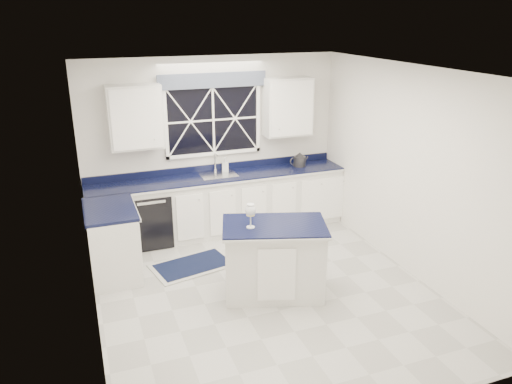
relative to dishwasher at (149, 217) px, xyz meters
name	(u,v)px	position (x,y,z in m)	size (l,w,h in m)	color
ground	(265,292)	(1.10, -1.95, -0.41)	(4.50, 4.50, 0.00)	#B4B4AF
back_wall	(213,145)	(1.10, 0.30, 0.94)	(4.00, 0.10, 2.70)	silver
base_cabinets	(202,212)	(0.77, -0.17, 0.04)	(3.99, 1.60, 0.90)	silver
countertop	(219,177)	(1.10, 0.00, 0.51)	(3.98, 0.64, 0.04)	black
dishwasher	(149,217)	(0.00, 0.00, 0.00)	(0.60, 0.58, 0.82)	black
window	(213,115)	(1.10, 0.25, 1.42)	(1.65, 0.09, 1.26)	black
upper_cabinets	(215,112)	(1.10, 0.13, 1.49)	(3.10, 0.34, 0.90)	silver
faucet	(216,162)	(1.10, 0.19, 0.69)	(0.05, 0.20, 0.30)	silver
island	(274,259)	(1.20, -1.98, 0.05)	(1.40, 1.08, 0.92)	silver
rug	(193,265)	(0.41, -0.96, -0.40)	(1.21, 0.88, 0.02)	#ACACA7
kettle	(299,160)	(2.46, 0.03, 0.64)	(0.32, 0.20, 0.23)	#313134
wine_glass	(251,211)	(0.90, -1.96, 0.71)	(0.12, 0.12, 0.29)	silver
soap_bottle	(225,164)	(1.26, 0.20, 0.64)	(0.10, 0.10, 0.22)	silver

